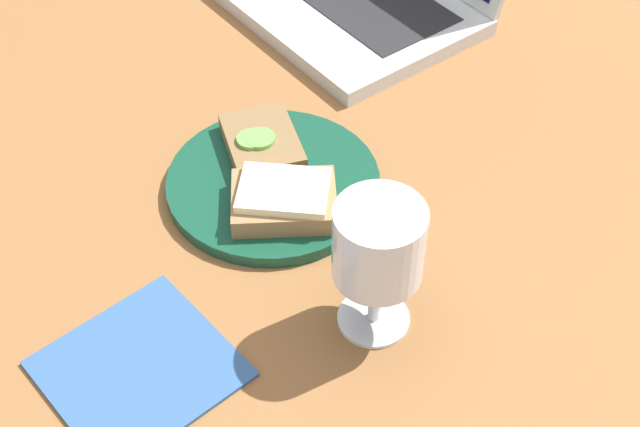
{
  "coord_description": "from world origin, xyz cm",
  "views": [
    {
      "loc": [
        49.52,
        -42.24,
        67.47
      ],
      "look_at": [
        3.79,
        -7.1,
        8.0
      ],
      "focal_mm": 50.0,
      "sensor_mm": 36.0,
      "label": 1
    }
  ],
  "objects_px": {
    "plate": "(273,183)",
    "napkin": "(139,369)",
    "wine_glass": "(378,249)",
    "sandwich_with_cucumber": "(262,143)",
    "sandwich_with_cheese": "(284,199)"
  },
  "relations": [
    {
      "from": "plate",
      "to": "napkin",
      "type": "height_order",
      "value": "plate"
    },
    {
      "from": "napkin",
      "to": "plate",
      "type": "bearing_deg",
      "value": 116.96
    },
    {
      "from": "plate",
      "to": "wine_glass",
      "type": "height_order",
      "value": "wine_glass"
    },
    {
      "from": "sandwich_with_cucumber",
      "to": "wine_glass",
      "type": "relative_size",
      "value": 0.84
    },
    {
      "from": "plate",
      "to": "wine_glass",
      "type": "distance_m",
      "value": 0.22
    },
    {
      "from": "sandwich_with_cucumber",
      "to": "plate",
      "type": "bearing_deg",
      "value": -20.82
    },
    {
      "from": "wine_glass",
      "to": "sandwich_with_cucumber",
      "type": "bearing_deg",
      "value": 169.55
    },
    {
      "from": "sandwich_with_cucumber",
      "to": "sandwich_with_cheese",
      "type": "height_order",
      "value": "sandwich_with_cheese"
    },
    {
      "from": "sandwich_with_cheese",
      "to": "wine_glass",
      "type": "xyz_separation_m",
      "value": [
        0.15,
        -0.01,
        0.07
      ]
    },
    {
      "from": "wine_glass",
      "to": "napkin",
      "type": "height_order",
      "value": "wine_glass"
    },
    {
      "from": "sandwich_with_cucumber",
      "to": "wine_glass",
      "type": "bearing_deg",
      "value": -10.45
    },
    {
      "from": "sandwich_with_cucumber",
      "to": "sandwich_with_cheese",
      "type": "relative_size",
      "value": 0.91
    },
    {
      "from": "wine_glass",
      "to": "napkin",
      "type": "xyz_separation_m",
      "value": [
        -0.08,
        -0.19,
        -0.09
      ]
    },
    {
      "from": "plate",
      "to": "napkin",
      "type": "bearing_deg",
      "value": -63.04
    },
    {
      "from": "plate",
      "to": "sandwich_with_cheese",
      "type": "relative_size",
      "value": 1.72
    }
  ]
}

